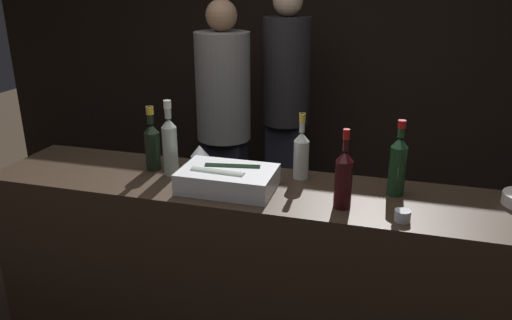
{
  "coord_description": "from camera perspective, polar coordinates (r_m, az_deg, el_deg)",
  "views": [
    {
      "loc": [
        0.59,
        -1.78,
        1.88
      ],
      "look_at": [
        0.0,
        0.29,
        1.09
      ],
      "focal_mm": 35.0,
      "sensor_mm": 36.0,
      "label": 1
    }
  ],
  "objects": [
    {
      "name": "red_wine_bottle_burgundy",
      "position": [
        2.26,
        15.9,
        -0.4
      ],
      "size": [
        0.07,
        0.07,
        0.34
      ],
      "color": "#143319",
      "rests_on": "bar_counter"
    },
    {
      "name": "bar_counter",
      "position": [
        2.55,
        -0.17,
        -13.1
      ],
      "size": [
        2.58,
        0.53,
        0.97
      ],
      "color": "#2D2116",
      "rests_on": "ground_plane"
    },
    {
      "name": "red_wine_bottle_tall",
      "position": [
        2.09,
        9.98,
        -1.93
      ],
      "size": [
        0.07,
        0.07,
        0.34
      ],
      "color": "black",
      "rests_on": "bar_counter"
    },
    {
      "name": "wine_glass",
      "position": [
        2.52,
        -6.47,
        0.94
      ],
      "size": [
        0.09,
        0.09,
        0.12
      ],
      "color": "silver",
      "rests_on": "bar_counter"
    },
    {
      "name": "wall_back_chalkboard",
      "position": [
        4.32,
        8.21,
        13.57
      ],
      "size": [
        6.4,
        0.06,
        2.8
      ],
      "color": "black",
      "rests_on": "ground_plane"
    },
    {
      "name": "white_wine_bottle",
      "position": [
        2.44,
        -9.83,
        1.86
      ],
      "size": [
        0.07,
        0.07,
        0.37
      ],
      "color": "#9EA899",
      "rests_on": "bar_counter"
    },
    {
      "name": "rose_wine_bottle",
      "position": [
        2.38,
        5.19,
        0.8
      ],
      "size": [
        0.07,
        0.07,
        0.32
      ],
      "color": "#B2B7AD",
      "rests_on": "bar_counter"
    },
    {
      "name": "person_blond_tee",
      "position": [
        3.51,
        -3.71,
        5.17
      ],
      "size": [
        0.38,
        0.38,
        1.75
      ],
      "rotation": [
        0.0,
        0.0,
        0.2
      ],
      "color": "black",
      "rests_on": "ground_plane"
    },
    {
      "name": "ice_bin_with_bottles",
      "position": [
        2.27,
        -3.29,
        -2.1
      ],
      "size": [
        0.43,
        0.28,
        0.11
      ],
      "color": "silver",
      "rests_on": "bar_counter"
    },
    {
      "name": "candle_votive",
      "position": [
        2.07,
        16.4,
        -6.12
      ],
      "size": [
        0.06,
        0.06,
        0.05
      ],
      "color": "silver",
      "rests_on": "bar_counter"
    },
    {
      "name": "person_in_hoodie",
      "position": [
        3.73,
        3.42,
        6.93
      ],
      "size": [
        0.35,
        0.35,
        1.83
      ],
      "rotation": [
        0.0,
        0.0,
        2.07
      ],
      "color": "black",
      "rests_on": "ground_plane"
    },
    {
      "name": "champagne_bottle",
      "position": [
        2.53,
        -11.78,
        1.84
      ],
      "size": [
        0.07,
        0.07,
        0.32
      ],
      "color": "black",
      "rests_on": "bar_counter"
    }
  ]
}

